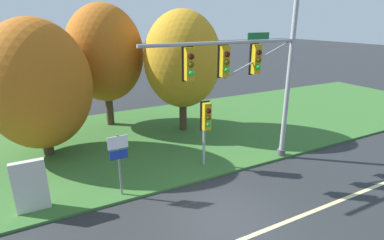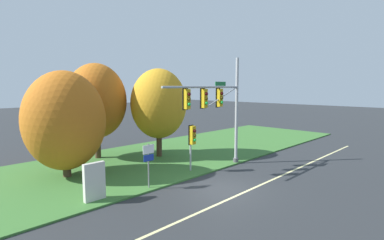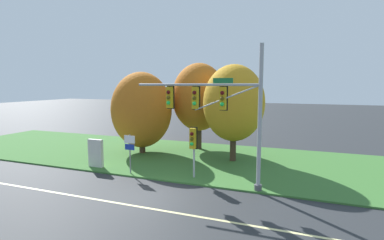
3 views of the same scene
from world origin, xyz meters
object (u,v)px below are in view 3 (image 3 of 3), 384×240
tree_nearest_road (142,110)px  tree_behind_signpost (234,103)px  pedestrian_signal_near_kerb (193,141)px  traffic_signal_mast (220,106)px  info_kiosk (96,153)px  route_sign_post (130,148)px  tree_left_of_mast (199,97)px

tree_nearest_road → tree_behind_signpost: size_ratio=0.94×
pedestrian_signal_near_kerb → tree_nearest_road: size_ratio=0.47×
traffic_signal_mast → pedestrian_signal_near_kerb: size_ratio=2.48×
tree_behind_signpost → info_kiosk: bearing=-149.0°
tree_behind_signpost → traffic_signal_mast: bearing=-84.5°
route_sign_post → tree_nearest_road: size_ratio=0.37×
pedestrian_signal_near_kerb → tree_nearest_road: tree_nearest_road is taller
route_sign_post → info_kiosk: (-3.03, 0.46, -0.70)m
route_sign_post → tree_left_of_mast: 9.12m
tree_left_of_mast → info_kiosk: (-4.59, -8.06, -3.56)m
route_sign_post → info_kiosk: route_sign_post is taller
tree_left_of_mast → info_kiosk: size_ratio=3.91×
pedestrian_signal_near_kerb → tree_behind_signpost: 5.49m
tree_behind_signpost → info_kiosk: 10.30m
traffic_signal_mast → pedestrian_signal_near_kerb: traffic_signal_mast is taller
tree_behind_signpost → info_kiosk: (-8.36, -5.02, -3.31)m
traffic_signal_mast → tree_left_of_mast: (-4.31, 8.69, 0.08)m
tree_nearest_road → tree_behind_signpost: 7.64m
tree_behind_signpost → info_kiosk: tree_behind_signpost is taller
tree_left_of_mast → info_kiosk: 9.94m
tree_nearest_road → tree_behind_signpost: tree_behind_signpost is taller
tree_left_of_mast → tree_behind_signpost: size_ratio=1.05×
traffic_signal_mast → tree_nearest_road: size_ratio=1.16×
tree_left_of_mast → tree_behind_signpost: (3.76, -3.04, -0.25)m
pedestrian_signal_near_kerb → tree_left_of_mast: 8.67m
tree_left_of_mast → tree_behind_signpost: 4.84m
tree_nearest_road → tree_behind_signpost: (7.61, 0.11, 0.72)m
pedestrian_signal_near_kerb → tree_nearest_road: bearing=142.6°
tree_left_of_mast → info_kiosk: tree_left_of_mast is taller
tree_nearest_road → tree_left_of_mast: 5.06m
tree_left_of_mast → traffic_signal_mast: bearing=-63.6°
route_sign_post → info_kiosk: size_ratio=1.31×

